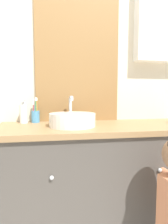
% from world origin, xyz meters
% --- Properties ---
extents(wall_back, '(3.20, 0.18, 2.50)m').
position_xyz_m(wall_back, '(0.04, 0.62, 1.29)').
color(wall_back, beige).
rests_on(wall_back, ground_plane).
extents(vanity_counter, '(1.46, 0.54, 0.88)m').
position_xyz_m(vanity_counter, '(0.00, 0.33, 0.44)').
color(vanity_counter, '#4C4742').
rests_on(vanity_counter, ground_plane).
extents(sink_basin, '(0.32, 0.37, 0.21)m').
position_xyz_m(sink_basin, '(-0.19, 0.32, 0.93)').
color(sink_basin, white).
rests_on(sink_basin, vanity_counter).
extents(toothbrush_holder, '(0.06, 0.06, 0.20)m').
position_xyz_m(toothbrush_holder, '(-0.46, 0.53, 0.94)').
color(toothbrush_holder, '#4C93C6').
rests_on(toothbrush_holder, vanity_counter).
extents(soap_dispenser, '(0.06, 0.06, 0.18)m').
position_xyz_m(soap_dispenser, '(-0.55, 0.51, 0.96)').
color(soap_dispenser, white).
rests_on(soap_dispenser, vanity_counter).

